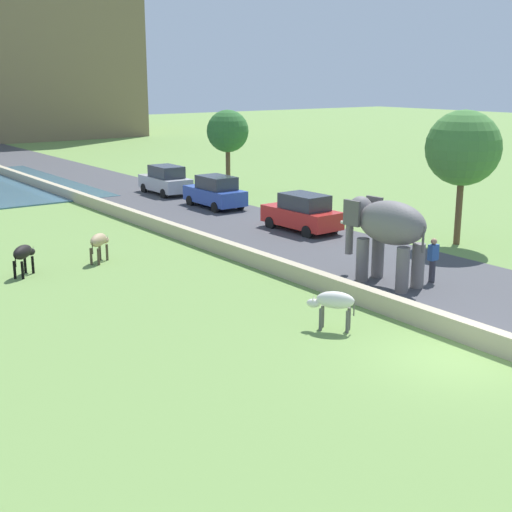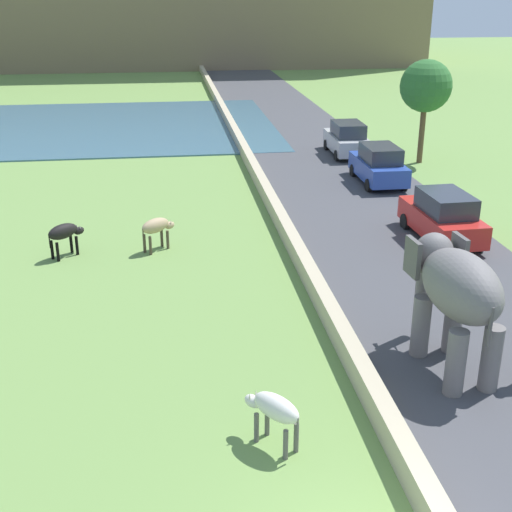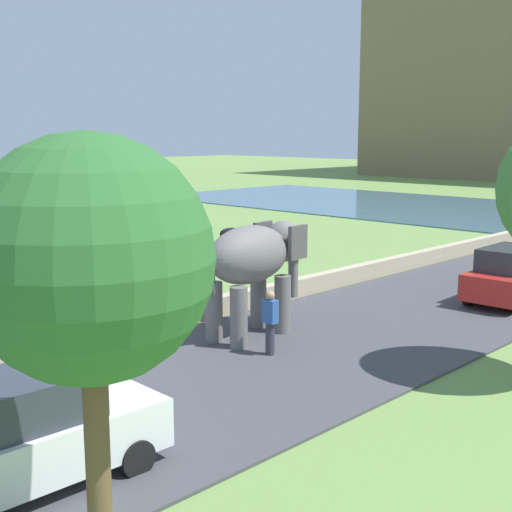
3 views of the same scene
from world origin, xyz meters
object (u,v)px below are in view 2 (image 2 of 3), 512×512
Objects in this scene: elephant at (455,290)px; cow_tan at (157,227)px; car_blue at (379,165)px; car_silver at (347,139)px; car_red at (443,217)px; cow_black at (64,233)px; cow_white at (274,409)px.

cow_tan is (-6.78, 8.71, -1.20)m from elephant.
car_blue and car_silver have the same top height.
elephant is 16.11m from car_blue.
cow_tan is at bearing 127.92° from elephant.
car_red reaches higher than cow_black.
cow_black is (-3.02, -0.18, 0.00)m from cow_tan.
cow_black is at bearing -176.56° from cow_tan.
cow_white and cow_tan have the same top height.
car_red is 9.96m from cow_tan.
car_blue is at bearing 35.32° from cow_tan.
cow_white is 1.02× the size of cow_tan.
cow_black is at bearing 178.99° from car_red.
cow_white is at bearing -78.38° from cow_tan.
car_silver is at bearing 72.03° from cow_white.
car_blue reaches higher than cow_white.
car_silver is 16.08m from cow_tan.
elephant is at bearing 27.37° from cow_white.
elephant is at bearing -101.37° from car_blue.
cow_white is at bearing -113.00° from car_blue.
cow_tan is 3.03m from cow_black.
car_red is 3.29× the size of cow_black.
elephant is at bearing -98.44° from car_silver.
car_red is 3.20× the size of cow_tan.
cow_tan is (-9.95, -12.64, -0.06)m from car_silver.
car_blue is 3.09× the size of cow_white.
car_silver is (-0.00, 5.58, 0.00)m from car_blue.
car_red is (3.17, 8.30, -1.14)m from elephant.
car_blue is (3.17, 15.76, -1.14)m from elephant.
elephant is 0.88× the size of car_blue.
car_blue is 3.16× the size of cow_tan.
car_silver is at bearing 90.01° from car_blue.
car_silver is at bearing 51.78° from cow_tan.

